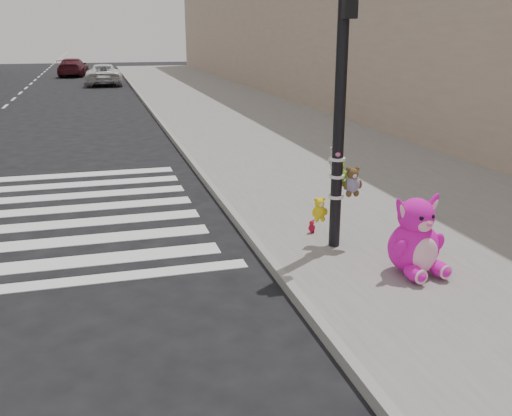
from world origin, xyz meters
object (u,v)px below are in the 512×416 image
object	(u,v)px
car_white_near	(104,74)
red_teddy	(312,227)
pink_bunny	(416,241)
signal_pole	(340,135)

from	to	relation	value
car_white_near	red_teddy	bearing A→B (deg)	95.96
pink_bunny	car_white_near	bearing A→B (deg)	88.20
red_teddy	car_white_near	xyz separation A→B (m)	(-2.48, 29.57, 0.39)
red_teddy	pink_bunny	bearing A→B (deg)	-101.13
pink_bunny	car_white_near	xyz separation A→B (m)	(-3.20, 31.38, 0.06)
signal_pole	car_white_near	distance (m)	30.29
red_teddy	car_white_near	size ratio (longest dim) A/B	0.05
signal_pole	red_teddy	bearing A→B (deg)	103.92
signal_pole	pink_bunny	size ratio (longest dim) A/B	3.74
signal_pole	car_white_near	bearing A→B (deg)	94.97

